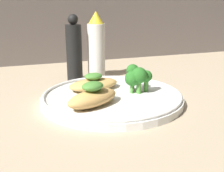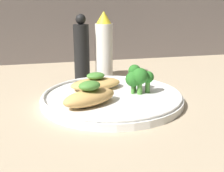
{
  "view_description": "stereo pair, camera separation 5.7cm",
  "coord_description": "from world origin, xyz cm",
  "px_view_note": "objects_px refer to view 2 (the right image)",
  "views": [
    {
      "loc": [
        -18.83,
        -51.54,
        19.64
      ],
      "look_at": [
        0.0,
        0.0,
        3.4
      ],
      "focal_mm": 45.0,
      "sensor_mm": 36.0,
      "label": 1
    },
    {
      "loc": [
        -13.37,
        -53.22,
        19.64
      ],
      "look_at": [
        0.0,
        0.0,
        3.4
      ],
      "focal_mm": 45.0,
      "sensor_mm": 36.0,
      "label": 2
    }
  ],
  "objects_px": {
    "sauce_bottle": "(104,47)",
    "broccoli_bunch": "(138,77)",
    "plate": "(112,97)",
    "pepper_grinder": "(82,50)"
  },
  "relations": [
    {
      "from": "plate",
      "to": "pepper_grinder",
      "type": "distance_m",
      "value": 0.21
    },
    {
      "from": "sauce_bottle",
      "to": "broccoli_bunch",
      "type": "bearing_deg",
      "value": -81.27
    },
    {
      "from": "plate",
      "to": "pepper_grinder",
      "type": "bearing_deg",
      "value": 99.62
    },
    {
      "from": "broccoli_bunch",
      "to": "sauce_bottle",
      "type": "height_order",
      "value": "sauce_bottle"
    },
    {
      "from": "broccoli_bunch",
      "to": "sauce_bottle",
      "type": "xyz_separation_m",
      "value": [
        -0.03,
        0.19,
        0.04
      ]
    },
    {
      "from": "sauce_bottle",
      "to": "plate",
      "type": "bearing_deg",
      "value": -97.9
    },
    {
      "from": "plate",
      "to": "broccoli_bunch",
      "type": "xyz_separation_m",
      "value": [
        0.06,
        0.0,
        0.04
      ]
    },
    {
      "from": "sauce_bottle",
      "to": "pepper_grinder",
      "type": "height_order",
      "value": "sauce_bottle"
    },
    {
      "from": "broccoli_bunch",
      "to": "pepper_grinder",
      "type": "bearing_deg",
      "value": 114.98
    },
    {
      "from": "plate",
      "to": "pepper_grinder",
      "type": "xyz_separation_m",
      "value": [
        -0.03,
        0.2,
        0.07
      ]
    }
  ]
}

